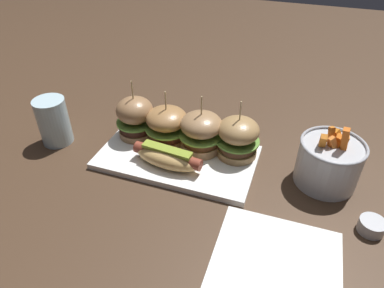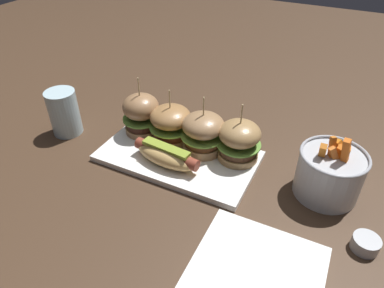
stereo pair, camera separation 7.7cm
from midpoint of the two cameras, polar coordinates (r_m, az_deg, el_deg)
name	(u,v)px [view 2 (the right image)]	position (r m, az deg, el deg)	size (l,w,h in m)	color
ground_plane	(178,159)	(0.81, 0.44, -2.50)	(3.00, 3.00, 0.00)	#422D1E
platter_main	(178,156)	(0.81, 0.44, -2.11)	(0.36, 0.20, 0.01)	white
hot_dog	(166,155)	(0.76, -1.37, -1.92)	(0.16, 0.07, 0.05)	#DCAE64
slider_far_left	(141,113)	(0.86, -5.79, 4.95)	(0.09, 0.09, 0.15)	#976D48
slider_center_left	(171,124)	(0.82, -0.87, 3.29)	(0.10, 0.10, 0.13)	#9C6F40
slider_center_right	(203,132)	(0.79, 4.59, 1.82)	(0.10, 0.10, 0.14)	#9A744D
slider_far_right	(239,140)	(0.78, 10.54, 0.49)	(0.10, 0.10, 0.14)	#A27C4C
fries_bucket	(330,173)	(0.76, 24.39, -4.48)	(0.13, 0.13, 0.15)	#B7BABF
sauce_ramekin	(366,243)	(0.71, 29.53, -14.16)	(0.05, 0.05, 0.03)	#B7BABF
side_plate	(255,276)	(0.61, 14.05, -20.44)	(0.21, 0.21, 0.01)	white
water_glass	(64,113)	(0.91, -18.05, 4.86)	(0.07, 0.07, 0.12)	silver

